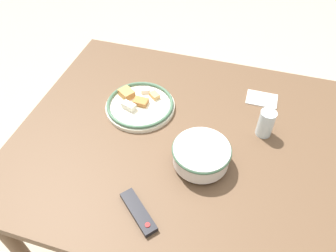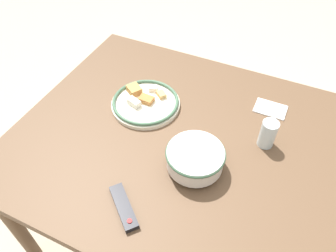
# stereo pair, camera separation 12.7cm
# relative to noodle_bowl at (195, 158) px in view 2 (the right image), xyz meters

# --- Properties ---
(ground_plane) EXTENTS (8.00, 8.00, 0.00)m
(ground_plane) POSITION_rel_noodle_bowl_xyz_m (0.06, -0.11, -0.75)
(ground_plane) COLOR #B7A88E
(dining_table) EXTENTS (1.39, 1.09, 0.70)m
(dining_table) POSITION_rel_noodle_bowl_xyz_m (0.06, -0.11, -0.12)
(dining_table) COLOR brown
(dining_table) RESTS_ON ground_plane
(noodle_bowl) EXTENTS (0.21, 0.21, 0.09)m
(noodle_bowl) POSITION_rel_noodle_bowl_xyz_m (0.00, 0.00, 0.00)
(noodle_bowl) COLOR silver
(noodle_bowl) RESTS_ON dining_table
(food_plate) EXTENTS (0.30, 0.30, 0.05)m
(food_plate) POSITION_rel_noodle_bowl_xyz_m (0.32, -0.22, -0.04)
(food_plate) COLOR silver
(food_plate) RESTS_ON dining_table
(tv_remote) EXTENTS (0.16, 0.15, 0.02)m
(tv_remote) POSITION_rel_noodle_bowl_xyz_m (0.15, 0.26, -0.04)
(tv_remote) COLOR black
(tv_remote) RESTS_ON dining_table
(drinking_glass) EXTENTS (0.06, 0.06, 0.12)m
(drinking_glass) POSITION_rel_noodle_bowl_xyz_m (-0.21, -0.22, 0.01)
(drinking_glass) COLOR silver
(drinking_glass) RESTS_ON dining_table
(folded_napkin) EXTENTS (0.13, 0.09, 0.01)m
(folded_napkin) POSITION_rel_noodle_bowl_xyz_m (-0.18, -0.42, -0.05)
(folded_napkin) COLOR white
(folded_napkin) RESTS_ON dining_table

